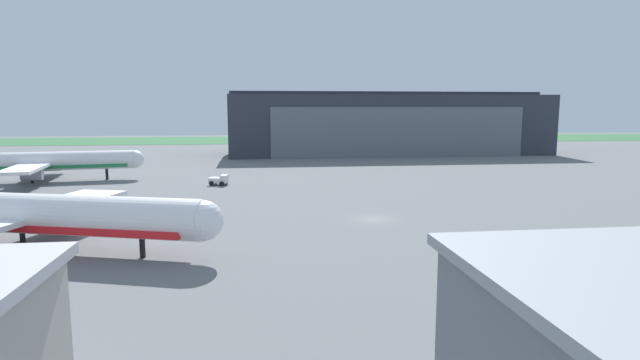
% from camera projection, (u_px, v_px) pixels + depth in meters
% --- Properties ---
extents(ground_plane, '(440.00, 440.00, 0.00)m').
position_uv_depth(ground_plane, '(374.00, 219.00, 68.56)').
color(ground_plane, slate).
extents(grass_field_strip, '(440.00, 56.00, 0.08)m').
position_uv_depth(grass_field_strip, '(289.00, 140.00, 241.02)').
color(grass_field_strip, '#366D3F').
rests_on(grass_field_strip, ground_plane).
extents(maintenance_hangar, '(101.71, 30.63, 20.08)m').
position_uv_depth(maintenance_hangar, '(387.00, 124.00, 167.57)').
color(maintenance_hangar, '#2D333D').
rests_on(maintenance_hangar, ground_plane).
extents(airliner_near_left, '(42.36, 33.59, 13.15)m').
position_uv_depth(airliner_near_left, '(19.00, 215.00, 52.89)').
color(airliner_near_left, silver).
rests_on(airliner_near_left, ground_plane).
extents(airliner_far_left, '(38.65, 34.12, 12.54)m').
position_uv_depth(airliner_far_left, '(42.00, 162.00, 102.80)').
color(airliner_far_left, white).
rests_on(airliner_far_left, ground_plane).
extents(pushback_tractor, '(3.92, 3.29, 1.99)m').
position_uv_depth(pushback_tractor, '(219.00, 180.00, 98.76)').
color(pushback_tractor, white).
rests_on(pushback_tractor, ground_plane).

